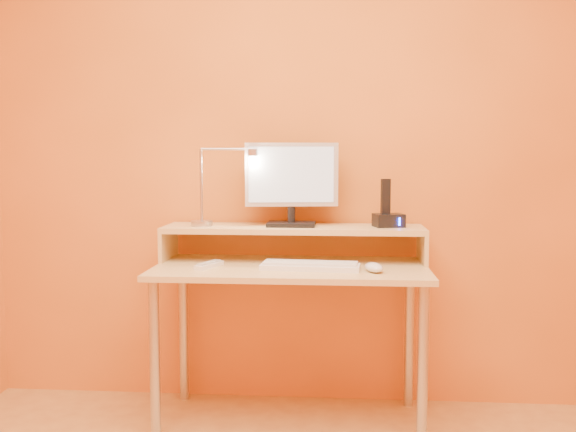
# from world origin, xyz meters

# --- Properties ---
(wall_back) EXTENTS (3.00, 0.04, 2.50)m
(wall_back) POSITION_xyz_m (0.00, 1.50, 1.25)
(wall_back) COLOR orange
(wall_back) RESTS_ON floor
(desk_leg_fl) EXTENTS (0.04, 0.04, 0.69)m
(desk_leg_fl) POSITION_xyz_m (-0.55, 0.93, 0.35)
(desk_leg_fl) COLOR #B6B7C1
(desk_leg_fl) RESTS_ON floor
(desk_leg_fr) EXTENTS (0.04, 0.04, 0.69)m
(desk_leg_fr) POSITION_xyz_m (0.55, 0.93, 0.35)
(desk_leg_fr) COLOR #B6B7C1
(desk_leg_fr) RESTS_ON floor
(desk_leg_bl) EXTENTS (0.04, 0.04, 0.69)m
(desk_leg_bl) POSITION_xyz_m (-0.55, 1.43, 0.35)
(desk_leg_bl) COLOR #B6B7C1
(desk_leg_bl) RESTS_ON floor
(desk_leg_br) EXTENTS (0.04, 0.04, 0.69)m
(desk_leg_br) POSITION_xyz_m (0.55, 1.43, 0.35)
(desk_leg_br) COLOR #B6B7C1
(desk_leg_br) RESTS_ON floor
(desk_lower) EXTENTS (1.20, 0.60, 0.02)m
(desk_lower) POSITION_xyz_m (0.00, 1.18, 0.71)
(desk_lower) COLOR #EECB8C
(desk_lower) RESTS_ON floor
(shelf_riser_left) EXTENTS (0.02, 0.30, 0.14)m
(shelf_riser_left) POSITION_xyz_m (-0.59, 1.33, 0.79)
(shelf_riser_left) COLOR #EECB8C
(shelf_riser_left) RESTS_ON desk_lower
(shelf_riser_right) EXTENTS (0.02, 0.30, 0.14)m
(shelf_riser_right) POSITION_xyz_m (0.59, 1.33, 0.79)
(shelf_riser_right) COLOR #EECB8C
(shelf_riser_right) RESTS_ON desk_lower
(desk_shelf) EXTENTS (1.20, 0.30, 0.02)m
(desk_shelf) POSITION_xyz_m (0.00, 1.33, 0.87)
(desk_shelf) COLOR #EECB8C
(desk_shelf) RESTS_ON desk_lower
(monitor_foot) EXTENTS (0.22, 0.16, 0.02)m
(monitor_foot) POSITION_xyz_m (-0.01, 1.33, 0.89)
(monitor_foot) COLOR black
(monitor_foot) RESTS_ON desk_shelf
(monitor_neck) EXTENTS (0.04, 0.04, 0.07)m
(monitor_neck) POSITION_xyz_m (-0.01, 1.33, 0.93)
(monitor_neck) COLOR black
(monitor_neck) RESTS_ON monitor_foot
(monitor_panel) EXTENTS (0.43, 0.09, 0.29)m
(monitor_panel) POSITION_xyz_m (-0.01, 1.34, 1.12)
(monitor_panel) COLOR #BCBCBE
(monitor_panel) RESTS_ON monitor_neck
(monitor_back) EXTENTS (0.38, 0.06, 0.25)m
(monitor_back) POSITION_xyz_m (-0.01, 1.36, 1.12)
(monitor_back) COLOR black
(monitor_back) RESTS_ON monitor_panel
(monitor_screen) EXTENTS (0.39, 0.06, 0.25)m
(monitor_screen) POSITION_xyz_m (-0.01, 1.32, 1.12)
(monitor_screen) COLOR silver
(monitor_screen) RESTS_ON monitor_panel
(lamp_base) EXTENTS (0.10, 0.10, 0.02)m
(lamp_base) POSITION_xyz_m (-0.42, 1.30, 0.89)
(lamp_base) COLOR #B6B7C1
(lamp_base) RESTS_ON desk_shelf
(lamp_post) EXTENTS (0.01, 0.01, 0.33)m
(lamp_post) POSITION_xyz_m (-0.42, 1.30, 1.07)
(lamp_post) COLOR #B6B7C1
(lamp_post) RESTS_ON lamp_base
(lamp_arm) EXTENTS (0.24, 0.01, 0.01)m
(lamp_arm) POSITION_xyz_m (-0.30, 1.30, 1.24)
(lamp_arm) COLOR #B6B7C1
(lamp_arm) RESTS_ON lamp_post
(lamp_head) EXTENTS (0.04, 0.04, 0.03)m
(lamp_head) POSITION_xyz_m (-0.18, 1.30, 1.22)
(lamp_head) COLOR #B6B7C1
(lamp_head) RESTS_ON lamp_arm
(lamp_bulb) EXTENTS (0.03, 0.03, 0.00)m
(lamp_bulb) POSITION_xyz_m (-0.18, 1.30, 1.20)
(lamp_bulb) COLOR #FFEAC6
(lamp_bulb) RESTS_ON lamp_head
(phone_dock) EXTENTS (0.15, 0.13, 0.06)m
(phone_dock) POSITION_xyz_m (0.44, 1.33, 0.91)
(phone_dock) COLOR black
(phone_dock) RESTS_ON desk_shelf
(phone_handset) EXTENTS (0.05, 0.03, 0.16)m
(phone_handset) POSITION_xyz_m (0.42, 1.33, 1.02)
(phone_handset) COLOR black
(phone_handset) RESTS_ON phone_dock
(phone_led) EXTENTS (0.01, 0.00, 0.04)m
(phone_led) POSITION_xyz_m (0.48, 1.28, 0.91)
(phone_led) COLOR #2564FF
(phone_led) RESTS_ON phone_dock
(keyboard) EXTENTS (0.43, 0.17, 0.02)m
(keyboard) POSITION_xyz_m (0.09, 1.10, 0.73)
(keyboard) COLOR white
(keyboard) RESTS_ON desk_lower
(mouse) EXTENTS (0.10, 0.13, 0.04)m
(mouse) POSITION_xyz_m (0.36, 1.05, 0.74)
(mouse) COLOR silver
(mouse) RESTS_ON desk_lower
(remote_control) EXTENTS (0.11, 0.18, 0.02)m
(remote_control) POSITION_xyz_m (-0.35, 1.11, 0.73)
(remote_control) COLOR white
(remote_control) RESTS_ON desk_lower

